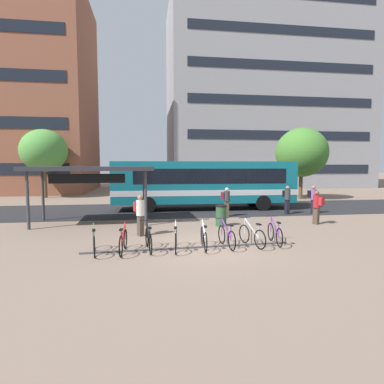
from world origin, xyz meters
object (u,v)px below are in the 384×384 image
Objects in this scene: commuter_maroon_pack_0 at (226,200)px; trash_bin at (221,215)px; street_tree_1 at (44,151)px; commuter_black_pack_3 at (287,198)px; parked_bicycle_white_4 at (204,238)px; city_bus at (203,183)px; parked_bicycle_red_1 at (123,242)px; commuter_red_pack_1 at (140,212)px; parked_bicycle_purple_7 at (275,234)px; commuter_black_pack_4 at (313,198)px; street_tree_0 at (302,153)px; parked_bicycle_purple_5 at (227,237)px; parked_bicycle_silver_6 at (252,236)px; commuter_red_pack_2 at (317,205)px; transit_shelter at (91,170)px; parked_bicycle_green_0 at (94,242)px; parked_bicycle_black_2 at (149,240)px; parked_bicycle_silver_3 at (176,239)px.

commuter_maroon_pack_0 is 1.63× the size of trash_bin.
commuter_black_pack_3 is at bearing -34.58° from street_tree_1.
commuter_maroon_pack_0 is at bearing -17.15° from parked_bicycle_white_4.
parked_bicycle_red_1 is at bearing 67.04° from city_bus.
city_bus is 8.57m from commuter_red_pack_1.
parked_bicycle_purple_7 is 1.00× the size of commuter_black_pack_4.
street_tree_0 is at bearing 139.61° from commuter_black_pack_3.
parked_bicycle_purple_5 is at bearing -80.40° from parked_bicycle_white_4.
parked_bicycle_silver_6 is 6.63m from commuter_maroon_pack_0.
commuter_maroon_pack_0 is 4.90m from commuter_red_pack_2.
transit_shelter is at bearing 34.79° from parked_bicycle_silver_6.
parked_bicycle_green_0 is 0.99× the size of parked_bicycle_black_2.
parked_bicycle_silver_6 is (5.57, 0.21, 0.00)m from parked_bicycle_green_0.
city_bus reaches higher than commuter_red_pack_2.
parked_bicycle_silver_6 is 4.72m from commuter_red_pack_1.
commuter_red_pack_1 reaches higher than parked_bicycle_black_2.
parked_bicycle_black_2 is (0.85, 0.15, 0.00)m from parked_bicycle_red_1.
street_tree_1 is (-12.02, 19.06, 3.87)m from parked_bicycle_purple_5.
parked_bicycle_green_0 is at bearing -142.63° from trash_bin.
street_tree_1 reaches higher than parked_bicycle_black_2.
city_bus is 3.42m from commuter_maroon_pack_0.
street_tree_1 is at bearing 41.11° from parked_bicycle_purple_7.
parked_bicycle_purple_7 is at bearing -94.36° from parked_bicycle_silver_6.
parked_bicycle_silver_6 is 18.01m from street_tree_0.
street_tree_1 is (-10.16, 19.21, 3.87)m from parked_bicycle_silver_3.
city_bus is 6.99× the size of commuter_red_pack_1.
street_tree_0 is at bearing 48.43° from trash_bin.
parked_bicycle_black_2 is at bearing -22.19° from commuter_red_pack_1.
street_tree_0 is (13.26, 14.95, 3.66)m from parked_bicycle_black_2.
parked_bicycle_silver_3 is at bearing 87.84° from commuter_red_pack_2.
parked_bicycle_silver_6 is at bearing -102.73° from commuter_black_pack_4.
commuter_black_pack_3 is at bearing -23.48° from parked_bicycle_purple_7.
transit_shelter is 12.99m from commuter_black_pack_4.
commuter_red_pack_1 is 18.79m from street_tree_0.
city_bus reaches higher than transit_shelter.
city_bus is 6.97m from commuter_black_pack_4.
parked_bicycle_black_2 is at bearing 97.97° from parked_bicycle_purple_7.
commuter_black_pack_4 reaches higher than commuter_red_pack_2.
street_tree_1 is (-19.20, 12.13, 3.26)m from commuter_black_pack_4.
city_bus is at bearing -27.03° from parked_bicycle_black_2.
commuter_black_pack_4 is (10.82, 7.15, 0.60)m from parked_bicycle_red_1.
parked_bicycle_white_4 is 9.53m from commuter_black_pack_3.
street_tree_1 is at bearing 112.92° from transit_shelter.
commuter_red_pack_2 is at bearing -41.28° from street_tree_1.
parked_bicycle_purple_5 is at bearing -106.73° from commuter_black_pack_4.
commuter_black_pack_4 is at bearing 3.56° from transit_shelter.
parked_bicycle_purple_7 is at bearing -79.73° from parked_bicycle_silver_3.
parked_bicycle_purple_7 is 8.56m from commuter_black_pack_4.
parked_bicycle_green_0 is 0.99× the size of parked_bicycle_white_4.
commuter_black_pack_3 is 21.57m from street_tree_1.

